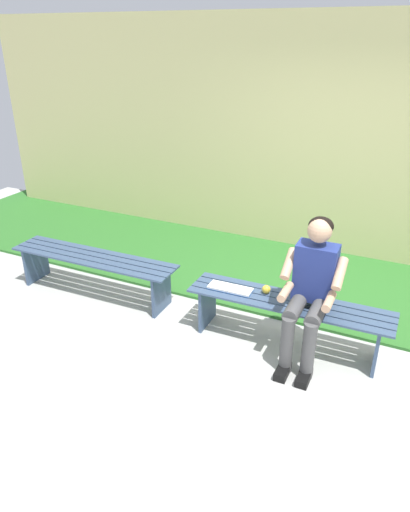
# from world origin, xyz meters

# --- Properties ---
(ground_plane) EXTENTS (10.00, 7.00, 0.04)m
(ground_plane) POSITION_xyz_m (1.07, 1.00, -0.02)
(ground_plane) COLOR #B2B2AD
(grass_strip) EXTENTS (9.00, 2.16, 0.03)m
(grass_strip) POSITION_xyz_m (1.07, -1.43, 0.01)
(grass_strip) COLOR #2D6B28
(grass_strip) RESTS_ON ground
(brick_wall) EXTENTS (9.50, 0.24, 2.84)m
(brick_wall) POSITION_xyz_m (0.50, -2.28, 1.42)
(brick_wall) COLOR #D1C684
(brick_wall) RESTS_ON ground
(bench_near) EXTENTS (1.82, 0.43, 0.45)m
(bench_near) POSITION_xyz_m (0.00, 0.00, 0.35)
(bench_near) COLOR #384C6B
(bench_near) RESTS_ON ground
(bench_far) EXTENTS (1.88, 0.43, 0.45)m
(bench_far) POSITION_xyz_m (2.14, 0.00, 0.35)
(bench_far) COLOR #384C6B
(bench_far) RESTS_ON ground
(person_seated) EXTENTS (0.50, 0.69, 1.26)m
(person_seated) POSITION_xyz_m (-0.20, 0.10, 0.69)
(person_seated) COLOR navy
(person_seated) RESTS_ON ground
(apple) EXTENTS (0.08, 0.08, 0.08)m
(apple) POSITION_xyz_m (0.22, -0.04, 0.49)
(apple) COLOR gold
(apple) RESTS_ON bench_near
(book_open) EXTENTS (0.41, 0.17, 0.02)m
(book_open) POSITION_xyz_m (0.54, 0.04, 0.46)
(book_open) COLOR white
(book_open) RESTS_ON bench_near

